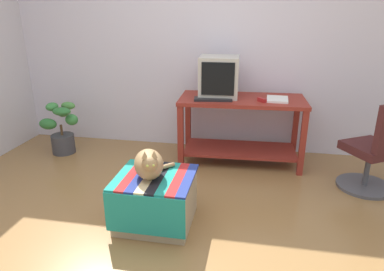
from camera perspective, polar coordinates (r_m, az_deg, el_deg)
The scene contains 11 objects.
ground_plane at distance 2.73m, azimuth -4.36°, elevation -17.04°, with size 14.00×14.00×0.00m, color olive.
back_wall at distance 4.20m, azimuth 2.49°, elevation 15.31°, with size 8.00×0.10×2.60m, color silver.
desk at distance 3.87m, azimuth 8.09°, elevation 2.71°, with size 1.38×0.68×0.74m.
tv_monitor at distance 3.81m, azimuth 4.48°, elevation 9.56°, with size 0.43×0.41×0.44m.
keyboard at distance 3.68m, azimuth 3.50°, elevation 6.00°, with size 0.40×0.15×0.02m, color black.
book at distance 3.78m, azimuth 13.88°, elevation 5.82°, with size 0.22×0.28×0.02m, color white.
ottoman_with_blanket at distance 2.83m, azimuth -6.05°, elevation -10.47°, with size 0.61×0.58×0.42m.
cat at distance 2.68m, azimuth -7.09°, elevation -4.68°, with size 0.33×0.43×0.27m.
potted_plant at distance 4.42m, azimuth -20.66°, elevation 0.82°, with size 0.42×0.38×0.62m.
office_chair at distance 3.65m, azimuth 27.99°, elevation -2.57°, with size 0.58×0.58×0.89m.
stapler at distance 3.67m, azimuth 11.45°, elevation 5.74°, with size 0.04×0.11×0.04m, color #A31E1E.
Camera 1 is at (0.59, -2.10, 1.64)m, focal length 32.38 mm.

